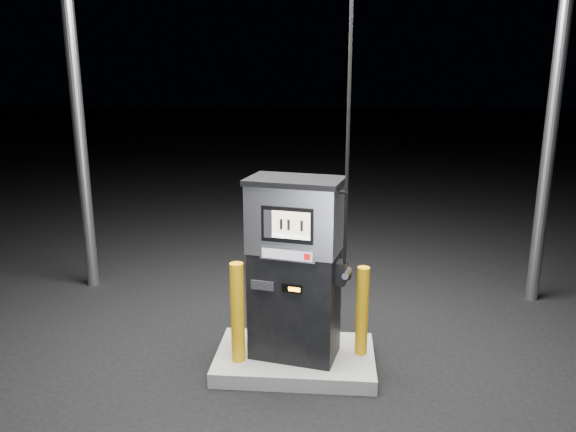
{
  "coord_description": "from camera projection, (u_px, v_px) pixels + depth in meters",
  "views": [
    {
      "loc": [
        0.36,
        -5.17,
        2.95
      ],
      "look_at": [
        -0.07,
        0.0,
        1.59
      ],
      "focal_mm": 35.0,
      "sensor_mm": 36.0,
      "label": 1
    }
  ],
  "objects": [
    {
      "name": "fuel_dispenser",
      "position": [
        295.0,
        267.0,
        5.45
      ],
      "size": [
        1.04,
        0.71,
        3.76
      ],
      "rotation": [
        0.0,
        0.0,
        -0.21
      ],
      "color": "black",
      "rests_on": "pump_island"
    },
    {
      "name": "pump_island",
      "position": [
        295.0,
        359.0,
        5.74
      ],
      "size": [
        1.6,
        1.0,
        0.15
      ],
      "primitive_type": "cube",
      "color": "slate",
      "rests_on": "ground"
    },
    {
      "name": "bollard_right",
      "position": [
        362.0,
        311.0,
        5.59
      ],
      "size": [
        0.12,
        0.12,
        0.92
      ],
      "primitive_type": "cylinder",
      "rotation": [
        0.0,
        0.0,
        -0.0
      ],
      "color": "orange",
      "rests_on": "pump_island"
    },
    {
      "name": "ground",
      "position": [
        295.0,
        366.0,
        5.75
      ],
      "size": [
        80.0,
        80.0,
        0.0
      ],
      "primitive_type": "plane",
      "color": "black",
      "rests_on": "ground"
    },
    {
      "name": "bollard_left",
      "position": [
        238.0,
        313.0,
        5.45
      ],
      "size": [
        0.18,
        0.18,
        1.01
      ],
      "primitive_type": "cylinder",
      "rotation": [
        0.0,
        0.0,
        -0.4
      ],
      "color": "orange",
      "rests_on": "pump_island"
    }
  ]
}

